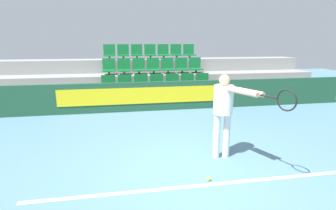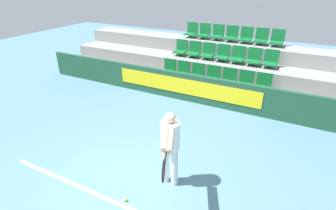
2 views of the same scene
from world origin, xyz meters
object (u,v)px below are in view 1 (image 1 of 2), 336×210
Objects in this scene: stadium_chair_0 at (108,86)px; stadium_chair_1 at (125,85)px; stadium_chair_16 at (137,53)px; stadium_chair_6 at (203,83)px; stadium_chair_12 at (182,67)px; stadium_chair_17 at (150,53)px; stadium_chair_4 at (173,84)px; stadium_chair_2 at (141,85)px; tennis_player at (226,107)px; stadium_chair_5 at (188,83)px; stadium_chair_7 at (109,68)px; stadium_chair_8 at (124,68)px; stadium_chair_19 at (176,53)px; tennis_ball at (209,179)px; stadium_chair_20 at (189,52)px; stadium_chair_10 at (153,67)px; stadium_chair_13 at (195,66)px; stadium_chair_3 at (157,84)px; stadium_chair_9 at (139,67)px; stadium_chair_18 at (163,53)px; stadium_chair_11 at (168,67)px; stadium_chair_14 at (109,53)px; stadium_chair_15 at (123,53)px.

stadium_chair_0 is 1.00× the size of stadium_chair_1.
stadium_chair_16 reaches higher than stadium_chair_0.
stadium_chair_6 is 1.00× the size of stadium_chair_12.
stadium_chair_4 is at bearing -74.86° from stadium_chair_17.
tennis_player is at bearing -74.99° from stadium_chair_2.
stadium_chair_7 is at bearing 159.71° from stadium_chair_5.
stadium_chair_19 is at bearing 24.80° from stadium_chair_8.
tennis_ball is (1.76, -6.28, -1.19)m from stadium_chair_7.
stadium_chair_1 is at bearing -143.53° from stadium_chair_20.
stadium_chair_8 is 1.10m from stadium_chair_10.
stadium_chair_13 is at bearing 20.29° from stadium_chair_1.
stadium_chair_3 is 1.00× the size of stadium_chair_8.
stadium_chair_6 is at bearing 55.16° from tennis_player.
stadium_chair_2 is 1.10m from stadium_chair_4.
stadium_chair_20 reaches higher than stadium_chair_10.
stadium_chair_13 is at bearing 0.00° from stadium_chair_12.
stadium_chair_4 is 2.00m from stadium_chair_8.
stadium_chair_16 is at bearing 180.00° from stadium_chair_19.
stadium_chair_16 reaches higher than stadium_chair_13.
stadium_chair_17 is (0.55, 1.02, 0.49)m from stadium_chair_9.
stadium_chair_0 is 1.00× the size of stadium_chair_12.
stadium_chair_10 reaches higher than stadium_chair_6.
stadium_chair_6 is 2.47m from stadium_chair_9.
stadium_chair_3 is 0.55m from stadium_chair_4.
stadium_chair_18 is 0.36× the size of tennis_player.
stadium_chair_16 reaches higher than stadium_chair_11.
stadium_chair_4 is 1.00× the size of stadium_chair_8.
stadium_chair_3 is at bearing -90.00° from stadium_chair_10.
stadium_chair_7 is 1.00× the size of stadium_chair_14.
stadium_chair_14 is 1.00× the size of stadium_chair_20.
stadium_chair_9 is (1.10, 1.02, 0.49)m from stadium_chair_0.
stadium_chair_14 and stadium_chair_19 have the same top height.
tennis_ball is (-0.43, -7.29, -1.69)m from stadium_chair_18.
stadium_chair_0 is at bearing -143.53° from stadium_chair_19.
stadium_chair_20 is at bearing 42.74° from stadium_chair_11.
stadium_chair_3 is at bearing -118.42° from stadium_chair_19.
stadium_chair_10 and stadium_chair_11 have the same top height.
stadium_chair_17 is (-0.55, 2.03, 0.99)m from stadium_chair_4.
stadium_chair_3 is at bearing 180.00° from stadium_chair_5.
stadium_chair_14 is at bearing 129.06° from stadium_chair_3.
stadium_chair_1 is at bearing -90.00° from stadium_chair_8.
stadium_chair_6 is 4.00m from stadium_chair_14.
stadium_chair_10 is 1.00× the size of stadium_chair_15.
stadium_chair_7 reaches higher than stadium_chair_3.
stadium_chair_16 reaches higher than stadium_chair_6.
stadium_chair_8 is at bearing 180.00° from stadium_chair_11.
stadium_chair_7 is at bearing -159.71° from stadium_chair_19.
stadium_chair_14 is at bearing 90.00° from stadium_chair_7.
stadium_chair_16 is (-2.20, 1.02, 0.49)m from stadium_chair_13.
stadium_chair_7 is at bearing 180.00° from stadium_chair_13.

